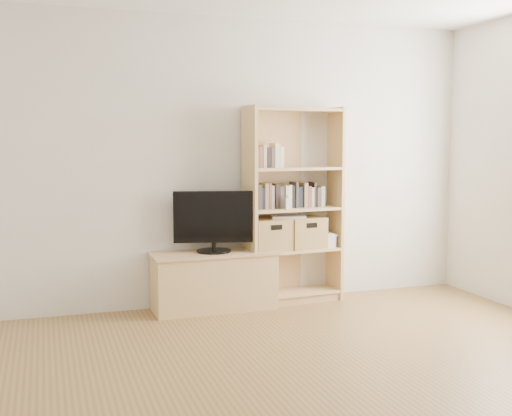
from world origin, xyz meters
name	(u,v)px	position (x,y,z in m)	size (l,w,h in m)	color
floor	(370,405)	(0.00, 0.00, 0.00)	(4.50, 5.00, 0.01)	brown
back_wall	(241,162)	(0.00, 2.50, 1.30)	(4.50, 0.02, 2.60)	beige
tv_stand	(214,282)	(-0.31, 2.30, 0.25)	(1.08, 0.40, 0.49)	tan
bookshelf	(293,205)	(0.46, 2.34, 0.90)	(0.90, 0.32, 1.81)	tan
television	(214,221)	(-0.31, 2.30, 0.79)	(0.71, 0.05, 0.55)	black
books_row_mid	(292,197)	(0.46, 2.36, 0.98)	(0.74, 0.14, 0.20)	black
books_row_upper	(273,157)	(0.26, 2.34, 1.36)	(0.38, 0.14, 0.20)	black
baby_monitor	(288,203)	(0.36, 2.23, 0.94)	(0.05, 0.03, 0.10)	white
basket_left	(270,235)	(0.22, 2.31, 0.65)	(0.35, 0.29, 0.29)	olive
basket_right	(304,232)	(0.57, 2.34, 0.65)	(0.35, 0.29, 0.29)	olive
laptop	(288,217)	(0.40, 2.32, 0.80)	(0.31, 0.22, 0.02)	silver
magazine_stack	(323,240)	(0.77, 2.36, 0.56)	(0.17, 0.24, 0.11)	beige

